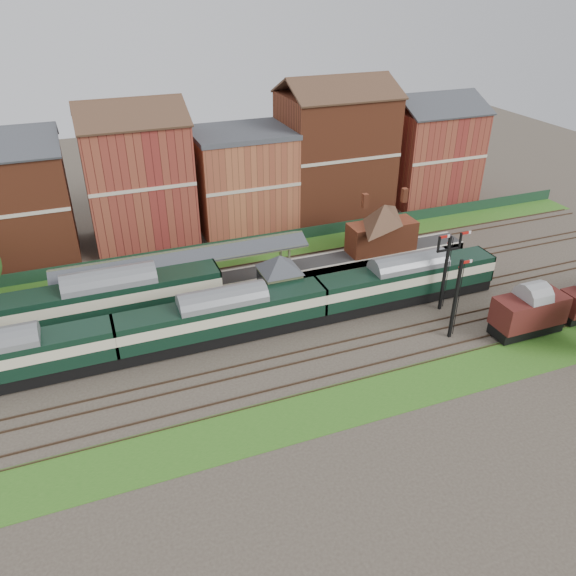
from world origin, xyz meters
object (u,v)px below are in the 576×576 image
object	(u,v)px
semaphore_bracket	(446,268)
platform_railcar	(112,298)
signal_box	(280,281)
goods_van_a	(529,312)
dmu_train	(224,316)

from	to	relation	value
semaphore_bracket	platform_railcar	size ratio (longest dim) A/B	0.40
signal_box	goods_van_a	size ratio (longest dim) A/B	0.89
semaphore_bracket	signal_box	bearing A→B (deg)	159.08
goods_van_a	dmu_train	bearing A→B (deg)	161.27
signal_box	semaphore_bracket	xyz separation A→B (m)	(15.04, -5.75, 1.44)
signal_box	semaphore_bracket	bearing A→B (deg)	-20.92
signal_box	goods_van_a	xyz separation A→B (m)	(19.95, -12.25, -0.89)
goods_van_a	platform_railcar	bearing A→B (deg)	156.46
semaphore_bracket	dmu_train	distance (m)	21.88
goods_van_a	semaphore_bracket	bearing A→B (deg)	127.05
dmu_train	goods_van_a	distance (m)	28.03
platform_railcar	dmu_train	bearing A→B (deg)	-35.70
goods_van_a	signal_box	bearing A→B (deg)	148.44
signal_box	dmu_train	world-z (taller)	signal_box
signal_box	semaphore_bracket	world-z (taller)	semaphore_bracket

